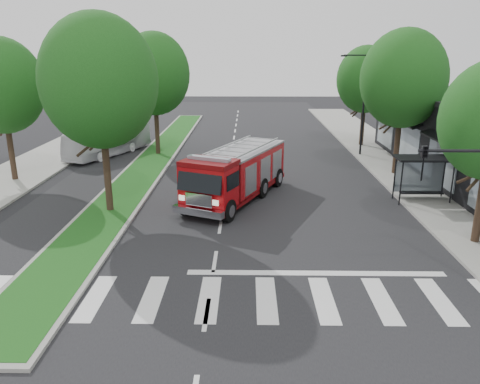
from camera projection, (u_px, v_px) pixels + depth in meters
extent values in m
plane|color=black|center=(215.00, 261.00, 19.18)|extent=(140.00, 140.00, 0.00)
cube|color=gray|center=(430.00, 191.00, 28.53)|extent=(5.00, 80.00, 0.15)
cube|color=gray|center=(154.00, 160.00, 36.46)|extent=(3.00, 50.00, 0.14)
cube|color=#154614|center=(154.00, 159.00, 36.44)|extent=(2.60, 49.50, 0.02)
cylinder|color=black|center=(401.00, 184.00, 25.74)|extent=(0.08, 0.08, 2.50)
cylinder|color=black|center=(452.00, 184.00, 25.70)|extent=(0.08, 0.08, 2.50)
cylinder|color=black|center=(394.00, 178.00, 26.89)|extent=(0.08, 0.08, 2.50)
cylinder|color=black|center=(443.00, 178.00, 26.84)|extent=(0.08, 0.08, 2.50)
cube|color=black|center=(425.00, 158.00, 25.91)|extent=(3.20, 1.60, 0.12)
cube|color=#8C99A5|center=(418.00, 177.00, 26.95)|extent=(2.80, 0.04, 1.80)
cube|color=black|center=(421.00, 193.00, 26.50)|extent=(2.40, 0.40, 0.08)
cylinder|color=black|center=(480.00, 204.00, 20.37)|extent=(0.36, 0.36, 3.74)
cylinder|color=black|center=(397.00, 144.00, 31.74)|extent=(0.36, 0.36, 4.40)
ellipsoid|color=#10370F|center=(404.00, 79.00, 30.48)|extent=(5.60, 5.60, 6.44)
cylinder|color=black|center=(362.00, 124.00, 41.37)|extent=(0.36, 0.36, 3.96)
ellipsoid|color=#10370F|center=(366.00, 79.00, 40.23)|extent=(5.00, 5.00, 5.75)
cylinder|color=black|center=(107.00, 170.00, 24.33)|extent=(0.36, 0.36, 4.62)
ellipsoid|color=#10370F|center=(99.00, 81.00, 23.01)|extent=(5.80, 5.80, 6.67)
cylinder|color=black|center=(157.00, 129.00, 37.75)|extent=(0.36, 0.36, 4.40)
ellipsoid|color=#10370F|center=(154.00, 74.00, 36.49)|extent=(5.60, 5.60, 6.44)
cylinder|color=black|center=(11.00, 150.00, 30.25)|extent=(0.36, 0.36, 4.18)
ellipsoid|color=#10370F|center=(2.00, 86.00, 29.06)|extent=(5.20, 5.20, 5.98)
imported|color=black|center=(423.00, 164.00, 14.27)|extent=(0.18, 0.22, 1.10)
cylinder|color=black|center=(363.00, 106.00, 36.97)|extent=(0.16, 0.16, 8.00)
cylinder|color=black|center=(356.00, 55.00, 35.84)|extent=(1.80, 0.10, 0.10)
cube|color=black|center=(344.00, 56.00, 35.87)|extent=(0.45, 0.20, 0.12)
cube|color=#600507|center=(237.00, 190.00, 27.07)|extent=(6.03, 9.21, 0.26)
cube|color=#95080C|center=(243.00, 168.00, 27.48)|extent=(5.17, 7.27, 2.12)
cube|color=#95080C|center=(209.00, 186.00, 23.89)|extent=(3.19, 2.82, 2.22)
cube|color=#B2B2B7|center=(243.00, 150.00, 27.15)|extent=(5.17, 7.27, 0.13)
cylinder|color=#B2B2B7|center=(228.00, 145.00, 27.47)|extent=(2.67, 5.85, 0.11)
cylinder|color=#B2B2B7|center=(258.00, 147.00, 26.71)|extent=(2.67, 5.85, 0.11)
cube|color=silver|center=(198.00, 212.00, 23.13)|extent=(2.67, 1.46, 0.37)
cube|color=#8C99A5|center=(209.00, 159.00, 23.48)|extent=(2.28, 1.28, 0.19)
cylinder|color=black|center=(186.00, 204.00, 24.42)|extent=(0.81, 1.22, 1.17)
cylinder|color=black|center=(228.00, 211.00, 23.44)|extent=(0.81, 1.22, 1.17)
cylinder|color=black|center=(225.00, 183.00, 28.28)|extent=(0.81, 1.22, 1.17)
cylinder|color=black|center=(262.00, 188.00, 27.30)|extent=(0.81, 1.22, 1.17)
cylinder|color=black|center=(242.00, 173.00, 30.48)|extent=(0.81, 1.22, 1.17)
cylinder|color=black|center=(277.00, 177.00, 29.51)|extent=(0.81, 1.22, 1.17)
imported|color=silver|center=(109.00, 140.00, 38.19)|extent=(5.34, 8.98, 2.47)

